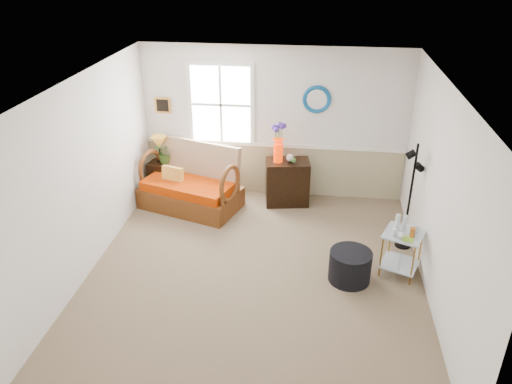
# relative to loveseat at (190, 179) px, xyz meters

# --- Properties ---
(floor) EXTENTS (4.50, 5.00, 0.01)m
(floor) POSITION_rel_loveseat_xyz_m (1.33, -1.76, -0.52)
(floor) COLOR #78684F
(floor) RESTS_ON ground
(ceiling) EXTENTS (4.50, 5.00, 0.01)m
(ceiling) POSITION_rel_loveseat_xyz_m (1.33, -1.76, 2.08)
(ceiling) COLOR white
(ceiling) RESTS_ON walls
(walls) EXTENTS (4.51, 5.01, 2.60)m
(walls) POSITION_rel_loveseat_xyz_m (1.33, -1.76, 0.78)
(walls) COLOR silver
(walls) RESTS_ON floor
(wainscot) EXTENTS (4.46, 0.02, 0.90)m
(wainscot) POSITION_rel_loveseat_xyz_m (1.33, 0.72, -0.07)
(wainscot) COLOR tan
(wainscot) RESTS_ON walls
(chair_rail) EXTENTS (4.46, 0.04, 0.06)m
(chair_rail) POSITION_rel_loveseat_xyz_m (1.33, 0.71, 0.40)
(chair_rail) COLOR white
(chair_rail) RESTS_ON walls
(window) EXTENTS (1.14, 0.06, 1.44)m
(window) POSITION_rel_loveseat_xyz_m (0.43, 0.71, 1.08)
(window) COLOR white
(window) RESTS_ON walls
(picture) EXTENTS (0.28, 0.03, 0.28)m
(picture) POSITION_rel_loveseat_xyz_m (-0.59, 0.72, 1.03)
(picture) COLOR #C28335
(picture) RESTS_ON walls
(mirror) EXTENTS (0.47, 0.07, 0.47)m
(mirror) POSITION_rel_loveseat_xyz_m (2.03, 0.72, 1.23)
(mirror) COLOR #10619E
(mirror) RESTS_ON walls
(loveseat) EXTENTS (1.81, 1.36, 1.05)m
(loveseat) POSITION_rel_loveseat_xyz_m (0.00, 0.00, 0.00)
(loveseat) COLOR brown
(loveseat) RESTS_ON floor
(throw_pillow) EXTENTS (0.38, 0.19, 0.37)m
(throw_pillow) POSITION_rel_loveseat_xyz_m (-0.29, -0.00, 0.00)
(throw_pillow) COLOR orange
(throw_pillow) RESTS_ON loveseat
(lamp_stand) EXTENTS (0.39, 0.39, 0.59)m
(lamp_stand) POSITION_rel_loveseat_xyz_m (-0.67, 0.45, -0.23)
(lamp_stand) COLOR black
(lamp_stand) RESTS_ON floor
(table_lamp) EXTENTS (0.27, 0.27, 0.47)m
(table_lamp) POSITION_rel_loveseat_xyz_m (-0.64, 0.48, 0.30)
(table_lamp) COLOR #BB7C21
(table_lamp) RESTS_ON lamp_stand
(potted_plant) EXTENTS (0.47, 0.49, 0.30)m
(potted_plant) POSITION_rel_loveseat_xyz_m (-0.53, 0.46, 0.22)
(potted_plant) COLOR #396828
(potted_plant) RESTS_ON lamp_stand
(cabinet) EXTENTS (0.79, 0.57, 0.77)m
(cabinet) POSITION_rel_loveseat_xyz_m (1.61, 0.36, -0.14)
(cabinet) COLOR black
(cabinet) RESTS_ON floor
(flower_vase) EXTENTS (0.20, 0.20, 0.67)m
(flower_vase) POSITION_rel_loveseat_xyz_m (1.44, 0.33, 0.58)
(flower_vase) COLOR #F22900
(flower_vase) RESTS_ON cabinet
(side_table) EXTENTS (0.64, 0.64, 0.62)m
(side_table) POSITION_rel_loveseat_xyz_m (3.28, -1.49, -0.21)
(side_table) COLOR #B4822C
(side_table) RESTS_ON floor
(tabletop_items) EXTENTS (0.43, 0.43, 0.22)m
(tabletop_items) POSITION_rel_loveseat_xyz_m (3.29, -1.50, 0.21)
(tabletop_items) COLOR silver
(tabletop_items) RESTS_ON side_table
(floor_lamp) EXTENTS (0.25, 0.25, 1.62)m
(floor_lamp) POSITION_rel_loveseat_xyz_m (3.43, -0.79, 0.29)
(floor_lamp) COLOR black
(floor_lamp) RESTS_ON floor
(ottoman) EXTENTS (0.71, 0.71, 0.43)m
(ottoman) POSITION_rel_loveseat_xyz_m (2.60, -1.74, -0.31)
(ottoman) COLOR black
(ottoman) RESTS_ON floor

